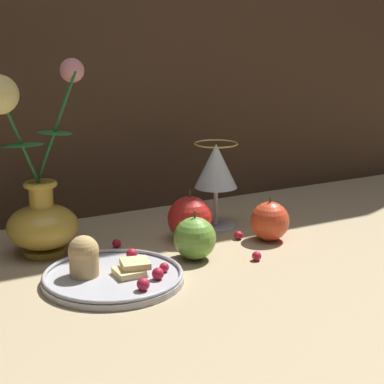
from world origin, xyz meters
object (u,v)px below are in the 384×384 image
(apple_at_table_edge, at_px, (190,219))
(apple_near_glass, at_px, (195,238))
(plate_with_pastries, at_px, (109,272))
(vase, at_px, (37,198))
(wine_glass, at_px, (216,169))
(apple_beside_vase, at_px, (270,221))

(apple_at_table_edge, bearing_deg, apple_near_glass, -113.46)
(plate_with_pastries, distance_m, apple_near_glass, 0.17)
(vase, bearing_deg, plate_with_pastries, -71.09)
(plate_with_pastries, distance_m, apple_at_table_edge, 0.23)
(vase, relative_size, plate_with_pastries, 1.51)
(apple_at_table_edge, bearing_deg, wine_glass, 31.41)
(vase, distance_m, apple_beside_vase, 0.41)
(apple_beside_vase, bearing_deg, wine_glass, 110.26)
(apple_beside_vase, height_order, apple_near_glass, same)
(plate_with_pastries, distance_m, apple_beside_vase, 0.33)
(apple_near_glass, bearing_deg, apple_beside_vase, 6.95)
(plate_with_pastries, xyz_separation_m, apple_at_table_edge, (0.20, 0.11, 0.03))
(wine_glass, bearing_deg, apple_at_table_edge, -148.59)
(wine_glass, relative_size, apple_near_glass, 1.97)
(apple_beside_vase, relative_size, apple_at_table_edge, 0.89)
(apple_beside_vase, bearing_deg, apple_near_glass, -173.05)
(wine_glass, height_order, apple_at_table_edge, wine_glass)
(wine_glass, bearing_deg, apple_beside_vase, -69.74)
(vase, height_order, apple_beside_vase, vase)
(plate_with_pastries, distance_m, wine_glass, 0.34)
(apple_at_table_edge, bearing_deg, apple_beside_vase, -28.07)
(wine_glass, height_order, apple_near_glass, wine_glass)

